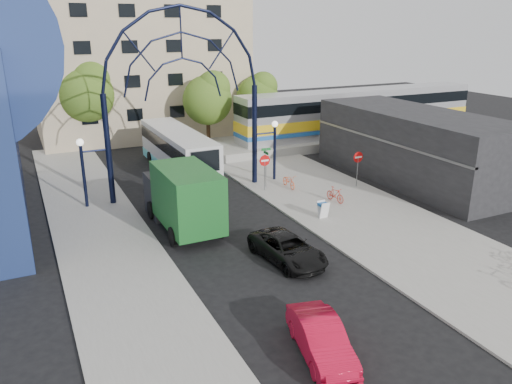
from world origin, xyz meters
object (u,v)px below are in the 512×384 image
tree_north_b (87,91)px  black_suv (288,249)px  red_sedan (321,339)px  train_car (359,111)px  tree_north_a (209,97)px  stop_sign (265,164)px  do_not_enter_sign (358,161)px  sandwich_board (323,208)px  green_truck (182,197)px  street_name_sign (266,159)px  city_bus (178,151)px  bike_near_b (335,195)px  gateway_arch (182,64)px  bike_near_a (289,181)px  tree_north_c (259,94)px

tree_north_b → black_suv: 28.58m
tree_north_b → red_sedan: 35.01m
black_suv → red_sedan: (-2.50, -6.86, 0.02)m
train_car → tree_north_a: 14.52m
stop_sign → do_not_enter_sign: 6.51m
train_car → tree_north_b: size_ratio=3.14×
sandwich_board → green_truck: size_ratio=0.14×
street_name_sign → tree_north_a: 13.59m
tree_north_a → city_bus: size_ratio=0.58×
do_not_enter_sign → street_name_sign: street_name_sign is taller
street_name_sign → bike_near_b: street_name_sign is taller
gateway_arch → bike_near_a: size_ratio=7.78×
train_car → black_suv: (-18.90, -19.83, -2.26)m
tree_north_a → train_car: bearing=-15.8°
tree_north_a → black_suv: bearing=-101.9°
train_car → tree_north_c: tree_north_c is taller
train_car → black_suv: bearing=-133.6°
tree_north_c → gateway_arch: bearing=-131.0°
green_truck → black_suv: 7.18m
bike_near_a → gateway_arch: bearing=164.6°
train_car → red_sedan: (-21.41, -26.69, -2.24)m
red_sedan → bike_near_a: red_sedan is taller
tree_north_b → city_bus: bearing=-66.2°
tree_north_b → gateway_arch: bearing=-76.3°
gateway_arch → tree_north_c: gateway_arch is taller
gateway_arch → red_sedan: gateway_arch is taller
tree_north_c → bike_near_b: tree_north_c is taller
tree_north_c → black_suv: size_ratio=1.41×
do_not_enter_sign → tree_north_b: 25.09m
street_name_sign → do_not_enter_sign: bearing=-24.2°
street_name_sign → red_sedan: bearing=-110.9°
stop_sign → sandwich_board: 6.20m
sandwich_board → black_suv: size_ratio=0.21×
city_bus → bike_near_a: (5.68, -7.19, -1.13)m
train_car → tree_north_c: (-7.88, 5.93, 1.37)m
bike_near_a → tree_north_b: bearing=122.9°
do_not_enter_sign → black_suv: size_ratio=0.54×
stop_sign → red_sedan: size_ratio=0.62×
gateway_arch → bike_near_a: bearing=-18.1°
do_not_enter_sign → bike_near_b: size_ratio=1.57×
tree_north_c → bike_near_a: tree_north_c is taller
stop_sign → tree_north_c: tree_north_c is taller
sandwich_board → green_truck: (-7.73, 2.49, 1.08)m
tree_north_c → black_suv: (-11.02, -25.76, -3.63)m
red_sedan → bike_near_b: size_ratio=2.55×
bike_near_a → tree_north_c: bearing=73.8°
tree_north_b → bike_near_b: tree_north_b is taller
street_name_sign → tree_north_c: size_ratio=0.43×
gateway_arch → red_sedan: bearing=-94.3°
stop_sign → city_bus: size_ratio=0.21×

